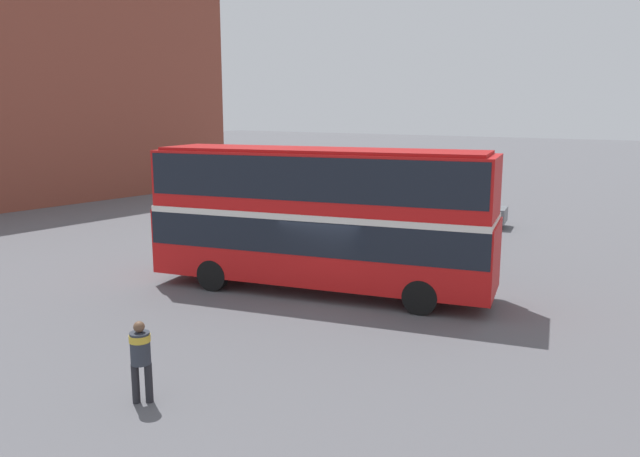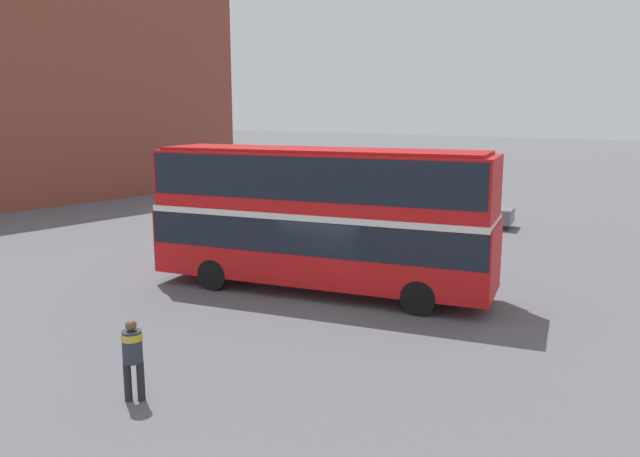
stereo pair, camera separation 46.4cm
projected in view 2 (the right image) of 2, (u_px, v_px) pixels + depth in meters
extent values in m
plane|color=#5B5B60|center=(332.00, 299.00, 19.55)|extent=(240.00, 240.00, 0.00)
cube|color=brown|center=(24.00, 90.00, 40.42)|extent=(9.16, 28.22, 14.17)
cube|color=red|center=(320.00, 246.00, 20.08)|extent=(11.33, 5.54, 2.15)
cube|color=red|center=(320.00, 183.00, 19.69)|extent=(11.15, 5.42, 1.95)
cube|color=black|center=(320.00, 231.00, 19.98)|extent=(11.23, 5.54, 1.06)
cube|color=black|center=(320.00, 175.00, 19.65)|extent=(11.00, 5.40, 1.32)
cube|color=silver|center=(320.00, 212.00, 19.87)|extent=(11.23, 5.53, 0.20)
cube|color=#A91111|center=(320.00, 150.00, 19.50)|extent=(10.62, 5.11, 0.10)
cylinder|color=black|center=(435.00, 278.00, 20.00)|extent=(1.08, 0.57, 1.03)
cylinder|color=black|center=(419.00, 298.00, 17.89)|extent=(1.08, 0.57, 1.03)
cylinder|color=black|center=(247.00, 259.00, 22.55)|extent=(1.08, 0.57, 1.03)
cylinder|color=black|center=(213.00, 274.00, 20.44)|extent=(1.08, 0.57, 1.03)
cylinder|color=#232328|center=(128.00, 381.00, 12.60)|extent=(0.16, 0.16, 0.83)
cylinder|color=#232328|center=(141.00, 381.00, 12.63)|extent=(0.16, 0.16, 0.83)
cylinder|color=#2D333D|center=(132.00, 346.00, 12.48)|extent=(0.56, 0.56, 0.66)
cylinder|color=gold|center=(132.00, 337.00, 12.44)|extent=(0.60, 0.60, 0.14)
sphere|color=brown|center=(131.00, 325.00, 12.39)|extent=(0.22, 0.22, 0.22)
cube|color=slate|center=(469.00, 213.00, 31.78)|extent=(4.59, 2.77, 0.73)
cube|color=black|center=(473.00, 202.00, 31.60)|extent=(2.55, 2.09, 0.47)
cylinder|color=black|center=(440.00, 220.00, 31.65)|extent=(0.68, 0.37, 0.64)
cylinder|color=black|center=(446.00, 216.00, 33.08)|extent=(0.68, 0.37, 0.64)
cylinder|color=black|center=(493.00, 224.00, 30.60)|extent=(0.68, 0.37, 0.64)
cylinder|color=black|center=(498.00, 219.00, 32.03)|extent=(0.68, 0.37, 0.64)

